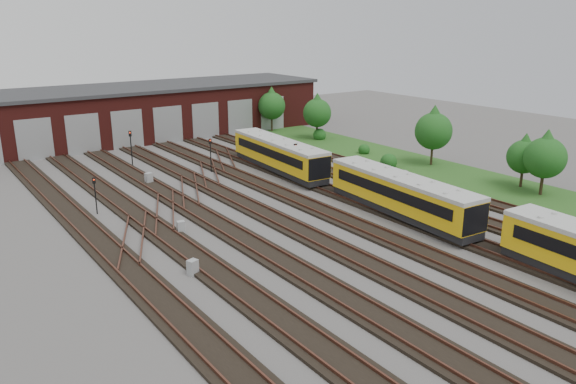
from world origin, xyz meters
TOP-DOWN VIEW (x-y plane):
  - ground at (0.00, 0.00)m, footprint 120.00×120.00m
  - track_network at (-0.17, 0.59)m, footprint 30.40×70.00m
  - maintenance_shed at (-0.01, 39.97)m, footprint 51.00×12.50m
  - grass_verge at (19.00, 10.00)m, footprint 8.00×55.00m
  - metro_train at (6.00, -1.00)m, footprint 3.48×46.05m
  - signal_mast_0 at (-12.28, 12.88)m, footprint 0.25×0.23m
  - signal_mast_1 at (0.71, 18.95)m, footprint 0.27×0.26m
  - signal_mast_2 at (-4.66, 25.76)m, footprint 0.32×0.31m
  - signal_mast_3 at (5.91, 12.19)m, footprint 0.29×0.27m
  - relay_cabinet_0 at (-11.15, -1.11)m, footprint 0.68×0.62m
  - relay_cabinet_1 at (-5.86, 18.48)m, footprint 0.68×0.60m
  - relay_cabinet_2 at (-8.79, 5.50)m, footprint 0.59×0.52m
  - relay_cabinet_3 at (6.01, 10.82)m, footprint 0.65×0.58m
  - relay_cabinet_4 at (13.10, 5.40)m, footprint 0.84×0.78m
  - tree_0 at (17.34, 33.12)m, footprint 3.58×3.58m
  - tree_1 at (18.90, 25.42)m, footprint 3.48×3.48m
  - tree_2 at (20.29, 8.35)m, footprint 3.73×3.73m
  - tree_3 at (20.48, -1.64)m, footprint 2.95×2.95m
  - tree_4 at (19.76, -3.96)m, footprint 3.43×3.43m
  - bush_0 at (16.00, 10.13)m, footprint 1.67×1.67m
  - bush_1 at (19.09, 25.11)m, footprint 1.61×1.61m
  - bush_2 at (18.22, 16.10)m, footprint 1.27×1.27m

SIDE VIEW (x-z plane):
  - ground at x=0.00m, z-range 0.00..0.00m
  - grass_verge at x=19.00m, z-range 0.00..0.05m
  - track_network at x=-0.17m, z-range -0.06..0.27m
  - relay_cabinet_2 at x=-8.79m, z-range 0.00..0.86m
  - relay_cabinet_3 at x=6.01m, z-range 0.00..0.93m
  - relay_cabinet_0 at x=-11.15m, z-range 0.00..0.94m
  - relay_cabinet_1 at x=-5.86m, z-range 0.00..1.01m
  - relay_cabinet_4 at x=13.10m, z-range 0.00..1.12m
  - bush_2 at x=18.22m, z-range 0.00..1.27m
  - bush_1 at x=19.09m, z-range 0.00..1.61m
  - bush_0 at x=16.00m, z-range 0.00..1.67m
  - metro_train at x=6.00m, z-range 0.37..3.24m
  - signal_mast_0 at x=-12.28m, z-range 0.40..3.28m
  - signal_mast_1 at x=0.71m, z-range 0.44..3.73m
  - signal_mast_3 at x=5.91m, z-range 0.47..3.79m
  - signal_mast_2 at x=-4.66m, z-range 0.50..4.09m
  - tree_3 at x=20.48m, z-range 0.69..5.58m
  - maintenance_shed at x=-0.01m, z-range 0.03..6.38m
  - tree_4 at x=19.76m, z-range 0.81..6.48m
  - tree_1 at x=18.90m, z-range 0.82..6.58m
  - tree_0 at x=17.34m, z-range 0.85..6.78m
  - tree_2 at x=20.29m, z-range 0.88..7.05m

